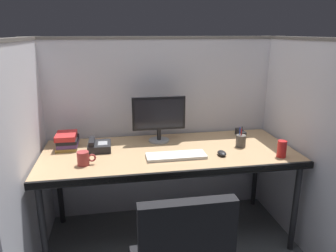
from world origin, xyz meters
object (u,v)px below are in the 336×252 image
object	(u,v)px
computer_mouse	(222,153)
pen_cup	(241,141)
coffee_mug	(84,158)
book_stack	(67,141)
desk_phone	(99,146)
keyboard_main	(176,156)
desk	(169,157)
soda_can	(282,149)
red_stapler	(241,133)
monitor_center	(159,116)

from	to	relation	value
computer_mouse	pen_cup	world-z (taller)	pen_cup
coffee_mug	book_stack	bearing A→B (deg)	112.58
desk_phone	coffee_mug	bearing A→B (deg)	-108.46
book_stack	keyboard_main	bearing A→B (deg)	-22.91
desk	computer_mouse	xyz separation A→B (m)	(0.36, -0.15, 0.07)
computer_mouse	coffee_mug	size ratio (longest dim) A/B	0.76
keyboard_main	soda_can	size ratio (longest dim) A/B	3.52
keyboard_main	pen_cup	xyz separation A→B (m)	(0.54, 0.13, 0.04)
book_stack	red_stapler	size ratio (longest dim) A/B	1.45
coffee_mug	desk_phone	size ratio (longest dim) A/B	0.66
pen_cup	red_stapler	xyz separation A→B (m)	(0.10, 0.24, -0.02)
desk	soda_can	bearing A→B (deg)	-18.09
red_stapler	desk_phone	distance (m)	1.20
desk	red_stapler	bearing A→B (deg)	19.98
red_stapler	soda_can	xyz separation A→B (m)	(0.11, -0.50, 0.03)
soda_can	desk_phone	distance (m)	1.35
computer_mouse	desk_phone	distance (m)	0.93
computer_mouse	soda_can	distance (m)	0.43
pen_cup	desk	bearing A→B (deg)	179.83
computer_mouse	desk_phone	bearing A→B (deg)	163.30
monitor_center	book_stack	distance (m)	0.74
red_stapler	desk	bearing A→B (deg)	-160.02
desk	monitor_center	world-z (taller)	monitor_center
desk	book_stack	world-z (taller)	book_stack
monitor_center	pen_cup	size ratio (longest dim) A/B	2.67
book_stack	red_stapler	xyz separation A→B (m)	(1.44, 0.04, -0.03)
monitor_center	computer_mouse	size ratio (longest dim) A/B	4.48
keyboard_main	red_stapler	xyz separation A→B (m)	(0.64, 0.37, 0.02)
desk	soda_can	xyz separation A→B (m)	(0.78, -0.25, 0.11)
keyboard_main	pen_cup	distance (m)	0.56
coffee_mug	desk	bearing A→B (deg)	14.34
desk	soda_can	world-z (taller)	soda_can
keyboard_main	desk_phone	world-z (taller)	desk_phone
monitor_center	desk_phone	distance (m)	0.53
soda_can	book_stack	bearing A→B (deg)	163.52
keyboard_main	desk_phone	distance (m)	0.60
keyboard_main	desk_phone	size ratio (longest dim) A/B	2.26
desk	pen_cup	size ratio (longest dim) A/B	11.82
desk	computer_mouse	world-z (taller)	computer_mouse
book_stack	pen_cup	distance (m)	1.35
book_stack	desk_phone	world-z (taller)	book_stack
computer_mouse	book_stack	xyz separation A→B (m)	(-1.13, 0.36, 0.04)
computer_mouse	desk	bearing A→B (deg)	156.92
soda_can	desk_phone	size ratio (longest dim) A/B	0.64
monitor_center	coffee_mug	distance (m)	0.72
coffee_mug	pen_cup	bearing A→B (deg)	7.50
coffee_mug	soda_can	world-z (taller)	soda_can
keyboard_main	computer_mouse	world-z (taller)	computer_mouse
keyboard_main	book_stack	size ratio (longest dim) A/B	1.97
keyboard_main	desk_phone	bearing A→B (deg)	156.13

